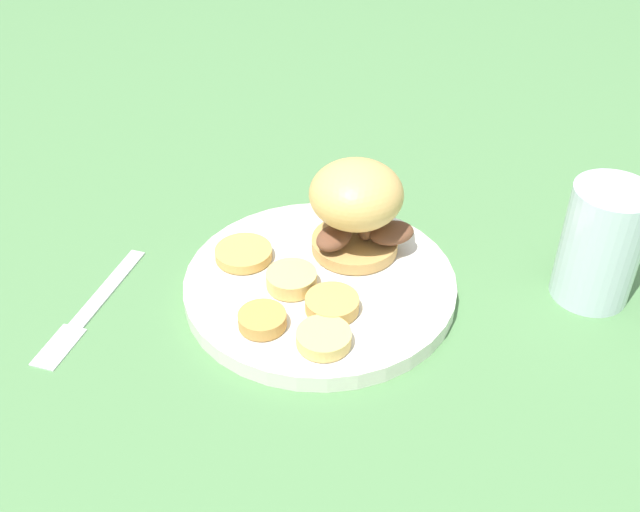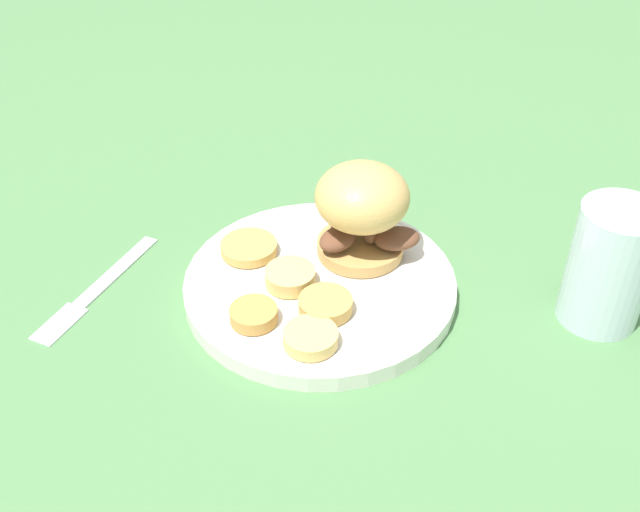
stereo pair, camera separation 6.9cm
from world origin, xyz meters
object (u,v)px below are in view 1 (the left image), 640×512
Objects in this scene: sandwich at (356,205)px; fork at (92,306)px; dinner_plate at (320,284)px; drinking_glass at (601,244)px.

sandwich is 0.27m from fork.
dinner_plate is 1.85× the size of fork.
drinking_glass is at bearing -126.99° from sandwich.
sandwich is at bearing -62.70° from dinner_plate.
dinner_plate is at bearing 117.30° from sandwich.
fork is at bearing 67.48° from drinking_glass.
sandwich reaches higher than fork.
drinking_glass is (-0.11, -0.23, 0.05)m from dinner_plate.
dinner_plate is 2.21× the size of drinking_glass.
fork is (0.04, 0.25, -0.07)m from sandwich.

